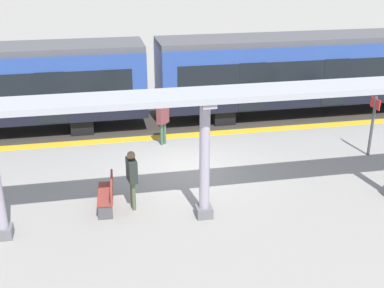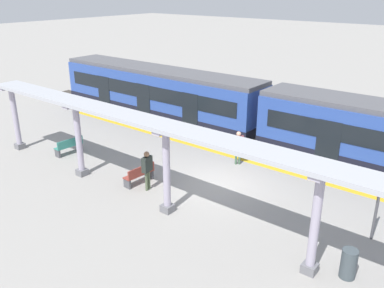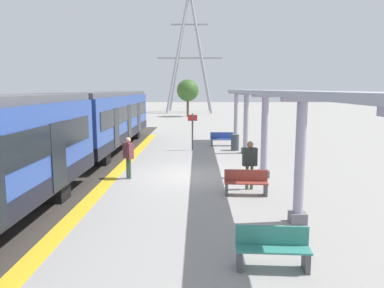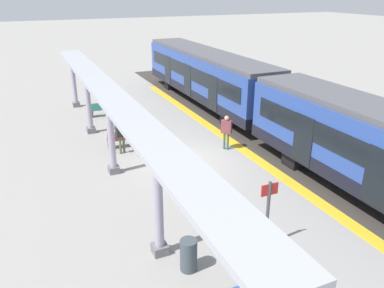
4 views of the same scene
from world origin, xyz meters
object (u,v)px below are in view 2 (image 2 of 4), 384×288
at_px(train_near_carriage, 158,94).
at_px(canopy_pillar_third, 167,171).
at_px(trash_bin, 349,264).
at_px(canopy_pillar_fourth, 315,223).
at_px(platform_info_sign, 377,205).
at_px(bench_far_end, 69,146).
at_px(bench_mid_platform, 140,174).
at_px(canopy_pillar_nearest, 15,118).
at_px(passenger_waiting_near_edge, 238,144).
at_px(passenger_by_the_benches, 147,166).
at_px(canopy_pillar_second, 79,140).

distance_m(train_near_carriage, canopy_pillar_third, 11.50).
height_order(train_near_carriage, trash_bin, train_near_carriage).
relative_size(train_near_carriage, canopy_pillar_fourth, 4.28).
height_order(trash_bin, platform_info_sign, platform_info_sign).
distance_m(bench_far_end, platform_info_sign, 14.89).
height_order(canopy_pillar_third, bench_mid_platform, canopy_pillar_third).
relative_size(canopy_pillar_third, bench_mid_platform, 2.26).
xyz_separation_m(canopy_pillar_third, platform_info_sign, (-3.05, 6.80, -0.42)).
bearing_deg(bench_mid_platform, canopy_pillar_nearest, -82.50).
distance_m(canopy_pillar_third, bench_far_end, 8.14).
bearing_deg(canopy_pillar_fourth, passenger_waiting_near_edge, -132.12).
height_order(trash_bin, passenger_by_the_benches, passenger_by_the_benches).
relative_size(train_near_carriage, canopy_pillar_second, 4.28).
distance_m(trash_bin, passenger_by_the_benches, 8.75).
xyz_separation_m(train_near_carriage, platform_info_sign, (5.14, 14.87, -0.51)).
bearing_deg(train_near_carriage, canopy_pillar_third, 44.58).
xyz_separation_m(train_near_carriage, canopy_pillar_second, (8.19, 2.75, -0.09)).
bearing_deg(canopy_pillar_second, passenger_waiting_near_edge, 138.13).
relative_size(canopy_pillar_fourth, passenger_waiting_near_edge, 2.01).
relative_size(canopy_pillar_second, passenger_by_the_benches, 1.93).
bearing_deg(canopy_pillar_second, passenger_by_the_benches, 103.97).
bearing_deg(canopy_pillar_third, platform_info_sign, 114.16).
relative_size(bench_far_end, passenger_by_the_benches, 0.85).
bearing_deg(train_near_carriage, canopy_pillar_nearest, -17.83).
bearing_deg(train_near_carriage, bench_far_end, 1.04).
height_order(bench_far_end, passenger_by_the_benches, passenger_by_the_benches).
xyz_separation_m(canopy_pillar_second, platform_info_sign, (-3.05, 12.13, -0.42)).
height_order(train_near_carriage, platform_info_sign, train_near_carriage).
bearing_deg(platform_info_sign, bench_mid_platform, -78.08).
distance_m(bench_mid_platform, platform_info_sign, 9.64).
bearing_deg(canopy_pillar_fourth, trash_bin, 117.08).
distance_m(train_near_carriage, trash_bin, 16.82).
bearing_deg(canopy_pillar_third, passenger_waiting_near_edge, -176.65).
height_order(canopy_pillar_nearest, bench_mid_platform, canopy_pillar_nearest).
bearing_deg(train_near_carriage, passenger_by_the_benches, 40.11).
bearing_deg(canopy_pillar_fourth, platform_info_sign, 162.52).
relative_size(canopy_pillar_fourth, trash_bin, 3.60).
bearing_deg(bench_mid_platform, canopy_pillar_second, -68.65).
relative_size(canopy_pillar_nearest, passenger_by_the_benches, 1.93).
bearing_deg(passenger_waiting_near_edge, bench_far_end, -60.26).
height_order(bench_mid_platform, bench_far_end, same).
xyz_separation_m(train_near_carriage, canopy_pillar_fourth, (8.19, 13.91, -0.09)).
relative_size(canopy_pillar_nearest, canopy_pillar_second, 1.00).
height_order(canopy_pillar_nearest, bench_far_end, canopy_pillar_nearest).
height_order(bench_mid_platform, passenger_waiting_near_edge, passenger_waiting_near_edge).
distance_m(canopy_pillar_second, platform_info_sign, 12.51).
bearing_deg(bench_mid_platform, train_near_carriage, -142.42).
xyz_separation_m(canopy_pillar_fourth, passenger_by_the_benches, (-0.85, -7.73, -0.63)).
xyz_separation_m(bench_far_end, platform_info_sign, (-1.83, 14.75, 0.89)).
relative_size(canopy_pillar_second, bench_far_end, 2.26).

